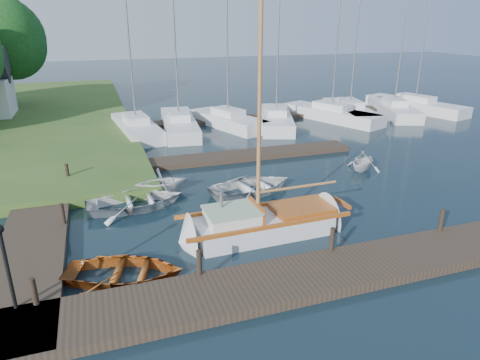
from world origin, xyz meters
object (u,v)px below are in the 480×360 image
object	(u,v)px
marina_boat_4	(332,113)
marina_boat_5	(350,110)
mooring_post_1	(199,262)
marina_boat_0	(136,126)
mooring_post_4	(63,214)
marina_boat_1	(179,123)
mooring_post_2	(332,239)
marina_boat_6	(394,108)
tender_a	(135,199)
tender_b	(162,180)
sailboat	(267,225)
mooring_post_0	(34,291)
mooring_post_3	(442,220)
marina_boat_2	(228,119)
tender_d	(363,159)
marina_boat_3	(276,118)
lamp_post	(5,256)
tree_7	(3,37)
mooring_post_5	(67,172)
tender_c	(252,184)
marina_boat_7	(415,104)
dinghy	(124,269)

from	to	relation	value
marina_boat_4	marina_boat_5	bearing A→B (deg)	-93.32
mooring_post_1	marina_boat_0	world-z (taller)	marina_boat_0
mooring_post_4	marina_boat_1	size ratio (longest dim) A/B	0.08
mooring_post_2	marina_boat_6	distance (m)	25.43
tender_a	tender_b	size ratio (longest dim) A/B	1.63
marina_boat_5	mooring_post_1	bearing A→B (deg)	150.53
sailboat	marina_boat_1	world-z (taller)	marina_boat_1
mooring_post_0	mooring_post_3	bearing A→B (deg)	0.00
mooring_post_1	marina_boat_2	size ratio (longest dim) A/B	0.07
tender_d	mooring_post_4	bearing A→B (deg)	65.99
marina_boat_3	lamp_post	bearing A→B (deg)	160.36
mooring_post_1	tender_b	size ratio (longest dim) A/B	0.33
mooring_post_4	marina_boat_6	world-z (taller)	marina_boat_6
mooring_post_1	marina_boat_4	size ratio (longest dim) A/B	0.07
marina_boat_5	mooring_post_3	bearing A→B (deg)	168.80
mooring_post_2	marina_boat_0	xyz separation A→B (m)	(-4.32, 19.12, -0.13)
mooring_post_2	tree_7	world-z (taller)	tree_7
mooring_post_4	tree_7	xyz separation A→B (m)	(-5.00, 26.05, 5.50)
mooring_post_5	lamp_post	distance (m)	10.12
mooring_post_2	tender_c	distance (m)	6.32
marina_boat_6	lamp_post	bearing A→B (deg)	145.42
marina_boat_4	marina_boat_7	size ratio (longest dim) A/B	0.97
lamp_post	marina_boat_3	size ratio (longest dim) A/B	0.20
marina_boat_2	marina_boat_4	xyz separation A→B (m)	(8.56, -0.42, -0.01)
marina_boat_5	tender_a	bearing A→B (deg)	137.71
sailboat	marina_boat_2	size ratio (longest dim) A/B	0.81
marina_boat_4	tree_7	xyz separation A→B (m)	(-24.48, 12.25, 5.63)
marina_boat_0	marina_boat_4	xyz separation A→B (m)	(15.30, -0.32, 0.00)
dinghy	tender_b	world-z (taller)	tender_b
tender_a	tender_c	size ratio (longest dim) A/B	0.99
tree_7	mooring_post_5	bearing A→B (deg)	-76.64
tender_b	tender_c	xyz separation A→B (m)	(3.89, -1.32, -0.23)
mooring_post_3	marina_boat_3	world-z (taller)	marina_boat_3
mooring_post_0	tender_c	bearing A→B (deg)	36.48
marina_boat_4	marina_boat_5	distance (m)	2.23
mooring_post_1	tree_7	size ratio (longest dim) A/B	0.09
tender_a	marina_boat_5	distance (m)	23.03
mooring_post_1	tender_b	bearing A→B (deg)	89.09
sailboat	marina_boat_4	xyz separation A→B (m)	(12.34, 16.46, 0.23)
marina_boat_2	mooring_post_5	bearing A→B (deg)	110.76
marina_boat_1	dinghy	bearing A→B (deg)	170.26
mooring_post_1	tree_7	distance (m)	32.79
sailboat	tender_a	distance (m)	5.87
dinghy	tender_d	distance (m)	14.45
mooring_post_3	sailboat	xyz separation A→B (m)	(-5.86, 2.35, -0.36)
marina_boat_0	marina_boat_5	world-z (taller)	marina_boat_0
tender_b	dinghy	bearing A→B (deg)	159.30
tender_a	mooring_post_1	bearing A→B (deg)	-170.77
tender_b	marina_boat_4	size ratio (longest dim) A/B	0.21
dinghy	marina_boat_3	world-z (taller)	marina_boat_3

